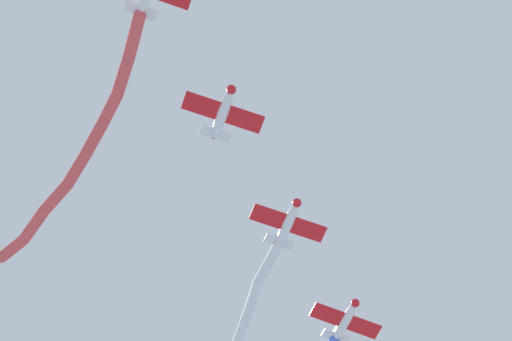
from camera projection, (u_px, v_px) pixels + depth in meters
name	position (u px, v px, depth m)	size (l,w,h in m)	color
smoke_trail_lead	(79.00, 152.00, 63.57)	(2.84, 22.52, 1.89)	#DB4C4C
airplane_left_wing	(223.00, 112.00, 63.00)	(5.96, 4.51, 1.47)	white
airplane_right_wing	(288.00, 223.00, 67.16)	(5.95, 4.50, 1.47)	white
airplane_slot	(345.00, 320.00, 71.32)	(5.93, 4.47, 1.47)	white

